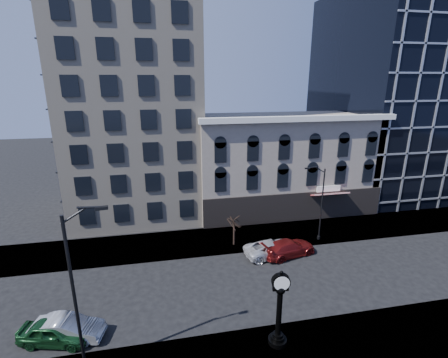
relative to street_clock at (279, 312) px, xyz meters
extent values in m
plane|color=black|center=(-3.36, 6.58, -2.50)|extent=(160.00, 160.00, 0.00)
cube|color=gray|center=(-3.36, 14.58, -2.44)|extent=(160.00, 6.00, 0.12)
cube|color=beige|center=(-9.36, 25.58, 16.50)|extent=(15.00, 15.00, 38.00)
cube|color=gray|center=(8.64, 22.58, 3.50)|extent=(22.00, 10.00, 12.00)
cube|color=white|center=(8.64, 17.38, 9.70)|extent=(22.60, 0.80, 0.60)
cube|color=black|center=(8.64, 17.53, -0.70)|extent=(22.00, 0.30, 3.60)
cube|color=maroon|center=(12.64, 16.98, 0.90)|extent=(4.50, 1.18, 0.55)
cube|color=black|center=(28.64, 27.58, 11.50)|extent=(20.00, 20.00, 28.00)
cylinder|color=black|center=(0.00, 0.00, -2.22)|extent=(1.19, 1.19, 0.33)
cylinder|color=black|center=(0.00, 0.00, -1.95)|extent=(0.87, 0.87, 0.22)
cylinder|color=black|center=(0.00, 0.00, -1.75)|extent=(0.65, 0.65, 0.17)
cylinder|color=black|center=(0.00, 0.00, -0.10)|extent=(0.35, 0.35, 3.15)
sphere|color=black|center=(0.00, 0.00, 1.58)|extent=(0.61, 0.61, 0.61)
cube|color=black|center=(0.00, 0.00, 1.69)|extent=(1.00, 0.37, 0.27)
cylinder|color=black|center=(0.00, 0.00, 2.13)|extent=(1.17, 0.50, 1.13)
cylinder|color=white|center=(0.00, -0.18, 2.13)|extent=(0.95, 0.15, 0.96)
cylinder|color=white|center=(0.00, 0.18, 2.13)|extent=(0.95, 0.15, 0.96)
sphere|color=black|center=(0.00, 0.00, 2.78)|extent=(0.22, 0.22, 0.22)
cylinder|color=black|center=(-11.65, 0.35, 2.46)|extent=(0.18, 0.18, 9.68)
cube|color=black|center=(-9.52, 0.55, 7.47)|extent=(0.64, 0.30, 0.16)
cylinder|color=black|center=(9.24, 12.58, 1.47)|extent=(0.14, 0.14, 7.70)
cylinder|color=black|center=(9.24, 12.58, -2.20)|extent=(0.32, 0.32, 0.36)
cube|color=black|center=(7.53, 12.57, 5.46)|extent=(0.49, 0.20, 0.13)
cylinder|color=black|center=(0.19, 13.19, -1.10)|extent=(0.19, 0.19, 2.56)
imported|color=#143F1E|center=(-13.94, 2.98, -1.73)|extent=(4.82, 2.86, 1.54)
imported|color=#A5A8AD|center=(-13.23, 3.18, -1.74)|extent=(4.85, 2.58, 1.52)
imported|color=silver|center=(3.27, 10.58, -1.77)|extent=(5.60, 3.22, 1.47)
imported|color=maroon|center=(4.91, 10.28, -1.71)|extent=(5.82, 3.48, 1.58)
camera|label=1|loc=(-6.64, -15.77, 13.73)|focal=26.00mm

